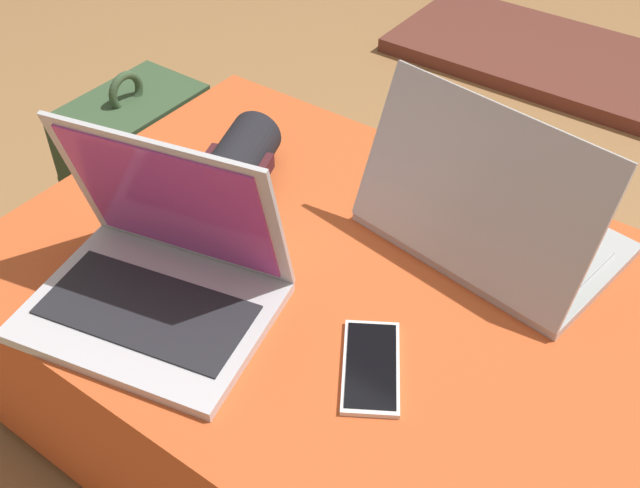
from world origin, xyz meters
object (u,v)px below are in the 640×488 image
object	(u,v)px
laptop_near	(158,274)
backpack	(140,180)
wrist_brace	(235,167)
cell_phone	(371,366)
laptop_far	(488,218)

from	to	relation	value
laptop_near	backpack	bearing A→B (deg)	129.73
wrist_brace	cell_phone	bearing A→B (deg)	-25.97
laptop_near	backpack	world-z (taller)	laptop_near
laptop_near	cell_phone	distance (m)	0.32
laptop_near	backpack	size ratio (longest dim) A/B	0.84
laptop_near	wrist_brace	world-z (taller)	laptop_near
laptop_near	laptop_far	distance (m)	0.49
backpack	wrist_brace	distance (m)	0.45
backpack	wrist_brace	xyz separation A→B (m)	(0.37, -0.09, 0.24)
cell_phone	wrist_brace	xyz separation A→B (m)	(-0.39, 0.19, 0.04)
laptop_near	backpack	xyz separation A→B (m)	(-0.46, 0.35, -0.25)
laptop_near	backpack	distance (m)	0.63
cell_phone	backpack	size ratio (longest dim) A/B	0.38
cell_phone	wrist_brace	bearing A→B (deg)	-57.63
cell_phone	backpack	world-z (taller)	backpack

